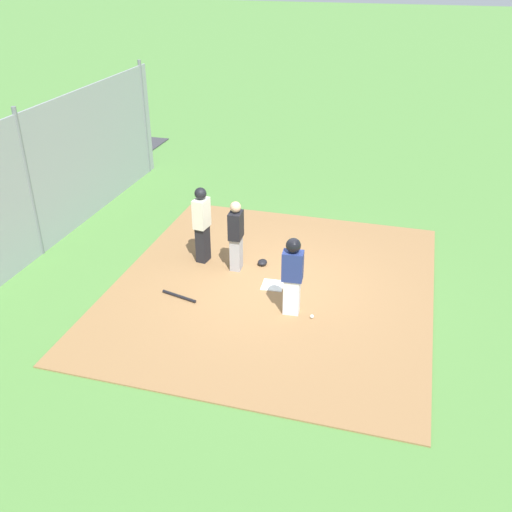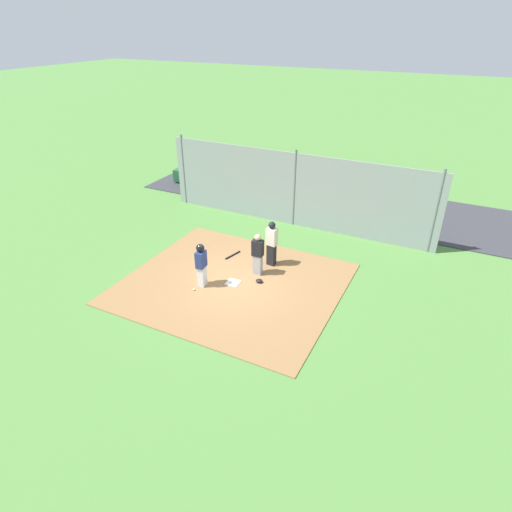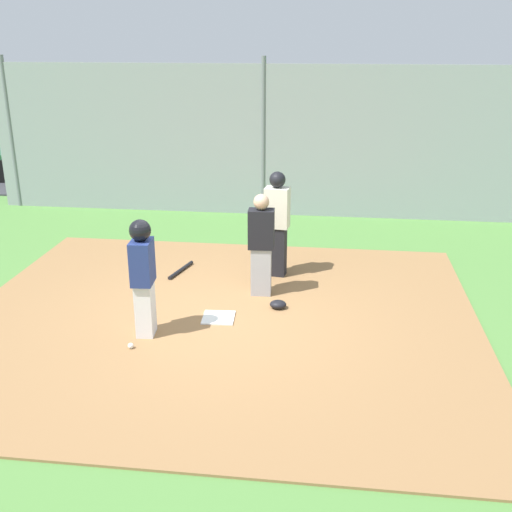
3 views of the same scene
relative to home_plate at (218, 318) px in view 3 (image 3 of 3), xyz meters
name	(u,v)px [view 3 (image 3 of 3)]	position (x,y,z in m)	size (l,w,h in m)	color
ground_plane	(219,320)	(0.00, 0.00, -0.04)	(140.00, 140.00, 0.00)	#51843D
dirt_infield	(219,319)	(0.00, 0.00, -0.03)	(7.20, 6.40, 0.03)	olive
home_plate	(218,318)	(0.00, 0.00, 0.00)	(0.44, 0.44, 0.02)	white
catcher	(261,244)	(-0.49, -0.94, 0.80)	(0.39, 0.28, 1.56)	#9E9EA3
umpire	(277,222)	(-0.64, -1.75, 0.90)	(0.41, 0.31, 1.72)	black
runner	(143,271)	(0.86, 0.58, 0.88)	(0.29, 0.40, 1.57)	silver
baseball_bat	(181,270)	(0.95, -1.68, 0.02)	(0.06, 0.06, 0.79)	black
catcher_mask	(278,304)	(-0.79, -0.44, 0.05)	(0.24, 0.20, 0.12)	black
baseball	(131,346)	(0.94, 1.00, 0.03)	(0.07, 0.07, 0.07)	white
backstop_fence	(263,141)	(0.00, -5.45, 1.56)	(12.00, 0.10, 3.35)	#93999E
parking_lot	(277,179)	(0.00, -8.82, -0.02)	(18.00, 5.20, 0.04)	#38383D
parked_car_dark	(182,158)	(2.57, -8.50, 0.57)	(4.39, 2.32, 1.28)	black
parked_car_green	(62,155)	(5.94, -8.42, 0.57)	(4.31, 2.12, 1.28)	#235B38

